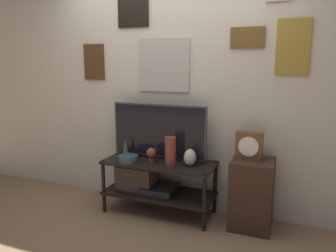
{
  "coord_description": "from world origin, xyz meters",
  "views": [
    {
      "loc": [
        1.31,
        -2.75,
        1.61
      ],
      "look_at": [
        0.1,
        0.28,
        0.96
      ],
      "focal_mm": 35.0,
      "sensor_mm": 36.0,
      "label": 1
    }
  ],
  "objects_px": {
    "vase_urn_stoneware": "(190,157)",
    "vase_slim_bronze": "(125,148)",
    "television": "(159,131)",
    "mantel_clock": "(249,145)",
    "vase_tall_ceramic": "(170,151)",
    "vase_wide_bowl": "(128,159)",
    "decorative_bust": "(151,154)"
  },
  "relations": [
    {
      "from": "vase_urn_stoneware",
      "to": "vase_slim_bronze",
      "type": "bearing_deg",
      "value": 178.4
    },
    {
      "from": "television",
      "to": "mantel_clock",
      "type": "distance_m",
      "value": 0.96
    },
    {
      "from": "vase_slim_bronze",
      "to": "vase_tall_ceramic",
      "type": "relative_size",
      "value": 0.74
    },
    {
      "from": "vase_urn_stoneware",
      "to": "mantel_clock",
      "type": "height_order",
      "value": "mantel_clock"
    },
    {
      "from": "vase_tall_ceramic",
      "to": "vase_urn_stoneware",
      "type": "distance_m",
      "value": 0.21
    },
    {
      "from": "television",
      "to": "vase_wide_bowl",
      "type": "xyz_separation_m",
      "value": [
        -0.25,
        -0.24,
        -0.27
      ]
    },
    {
      "from": "vase_slim_bronze",
      "to": "vase_urn_stoneware",
      "type": "distance_m",
      "value": 0.75
    },
    {
      "from": "vase_slim_bronze",
      "to": "decorative_bust",
      "type": "xyz_separation_m",
      "value": [
        0.33,
        -0.05,
        -0.02
      ]
    },
    {
      "from": "vase_tall_ceramic",
      "to": "vase_urn_stoneware",
      "type": "relative_size",
      "value": 1.67
    },
    {
      "from": "vase_slim_bronze",
      "to": "television",
      "type": "bearing_deg",
      "value": 16.15
    },
    {
      "from": "vase_tall_ceramic",
      "to": "decorative_bust",
      "type": "distance_m",
      "value": 0.23
    },
    {
      "from": "vase_tall_ceramic",
      "to": "vase_wide_bowl",
      "type": "bearing_deg",
      "value": -170.47
    },
    {
      "from": "vase_slim_bronze",
      "to": "mantel_clock",
      "type": "bearing_deg",
      "value": 2.97
    },
    {
      "from": "vase_tall_ceramic",
      "to": "decorative_bust",
      "type": "xyz_separation_m",
      "value": [
        -0.22,
        0.02,
        -0.06
      ]
    },
    {
      "from": "vase_urn_stoneware",
      "to": "vase_wide_bowl",
      "type": "bearing_deg",
      "value": -169.59
    },
    {
      "from": "television",
      "to": "mantel_clock",
      "type": "height_order",
      "value": "television"
    },
    {
      "from": "television",
      "to": "vase_slim_bronze",
      "type": "relative_size",
      "value": 4.96
    },
    {
      "from": "mantel_clock",
      "to": "television",
      "type": "bearing_deg",
      "value": 177.95
    },
    {
      "from": "vase_slim_bronze",
      "to": "vase_tall_ceramic",
      "type": "xyz_separation_m",
      "value": [
        0.55,
        -0.06,
        0.04
      ]
    },
    {
      "from": "vase_slim_bronze",
      "to": "decorative_bust",
      "type": "relative_size",
      "value": 1.42
    },
    {
      "from": "vase_slim_bronze",
      "to": "vase_wide_bowl",
      "type": "xyz_separation_m",
      "value": [
        0.1,
        -0.14,
        -0.07
      ]
    },
    {
      "from": "television",
      "to": "decorative_bust",
      "type": "xyz_separation_m",
      "value": [
        -0.02,
        -0.15,
        -0.22
      ]
    },
    {
      "from": "vase_tall_ceramic",
      "to": "vase_urn_stoneware",
      "type": "height_order",
      "value": "vase_tall_ceramic"
    },
    {
      "from": "television",
      "to": "vase_tall_ceramic",
      "type": "bearing_deg",
      "value": -39.84
    },
    {
      "from": "decorative_bust",
      "to": "vase_tall_ceramic",
      "type": "bearing_deg",
      "value": -4.52
    },
    {
      "from": "vase_wide_bowl",
      "to": "decorative_bust",
      "type": "xyz_separation_m",
      "value": [
        0.22,
        0.09,
        0.05
      ]
    },
    {
      "from": "vase_tall_ceramic",
      "to": "vase_urn_stoneware",
      "type": "bearing_deg",
      "value": 12.43
    },
    {
      "from": "vase_slim_bronze",
      "to": "vase_wide_bowl",
      "type": "height_order",
      "value": "vase_slim_bronze"
    },
    {
      "from": "vase_tall_ceramic",
      "to": "mantel_clock",
      "type": "xyz_separation_m",
      "value": [
        0.76,
        0.13,
        0.1
      ]
    },
    {
      "from": "vase_slim_bronze",
      "to": "vase_tall_ceramic",
      "type": "bearing_deg",
      "value": -6.56
    },
    {
      "from": "decorative_bust",
      "to": "mantel_clock",
      "type": "bearing_deg",
      "value": 6.61
    },
    {
      "from": "vase_slim_bronze",
      "to": "decorative_bust",
      "type": "height_order",
      "value": "vase_slim_bronze"
    }
  ]
}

